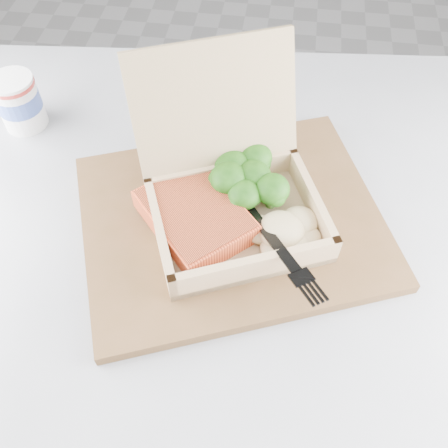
# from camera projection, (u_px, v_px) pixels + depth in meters

# --- Properties ---
(floor) EXTENTS (4.00, 4.00, 0.00)m
(floor) POSITION_uv_depth(u_px,v_px,m) (265.00, 296.00, 1.45)
(floor) COLOR #9B9CA1
(floor) RESTS_ON ground
(cafe_table) EXTENTS (0.97, 0.97, 0.76)m
(cafe_table) POSITION_uv_depth(u_px,v_px,m) (218.00, 329.00, 0.79)
(cafe_table) COLOR black
(cafe_table) RESTS_ON floor
(serving_tray) EXTENTS (0.47, 0.43, 0.02)m
(serving_tray) POSITION_uv_depth(u_px,v_px,m) (232.00, 220.00, 0.66)
(serving_tray) COLOR brown
(serving_tray) RESTS_ON cafe_table
(takeout_container) EXTENTS (0.28, 0.28, 0.19)m
(takeout_container) POSITION_uv_depth(u_px,v_px,m) (230.00, 184.00, 0.62)
(takeout_container) COLOR #A38262
(takeout_container) RESTS_ON serving_tray
(salmon_fillet) EXTENTS (0.17, 0.17, 0.03)m
(salmon_fillet) POSITION_uv_depth(u_px,v_px,m) (195.00, 216.00, 0.62)
(salmon_fillet) COLOR orange
(salmon_fillet) RESTS_ON takeout_container
(broccoli_pile) EXTENTS (0.11, 0.11, 0.04)m
(broccoli_pile) POSITION_uv_depth(u_px,v_px,m) (253.00, 181.00, 0.64)
(broccoli_pile) COLOR #307419
(broccoli_pile) RESTS_ON takeout_container
(mashed_potatoes) EXTENTS (0.09, 0.08, 0.03)m
(mashed_potatoes) POSITION_uv_depth(u_px,v_px,m) (281.00, 230.00, 0.60)
(mashed_potatoes) COLOR #CBB083
(mashed_potatoes) RESTS_ON takeout_container
(plastic_fork) EXTENTS (0.11, 0.15, 0.03)m
(plastic_fork) POSITION_uv_depth(u_px,v_px,m) (263.00, 224.00, 0.59)
(plastic_fork) COLOR black
(plastic_fork) RESTS_ON mashed_potatoes
(paper_cup) EXTENTS (0.07, 0.07, 0.08)m
(paper_cup) POSITION_uv_depth(u_px,v_px,m) (18.00, 101.00, 0.74)
(paper_cup) COLOR white
(paper_cup) RESTS_ON cafe_table
(receipt) EXTENTS (0.12, 0.16, 0.00)m
(receipt) POSITION_uv_depth(u_px,v_px,m) (237.00, 128.00, 0.77)
(receipt) COLOR silver
(receipt) RESTS_ON cafe_table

